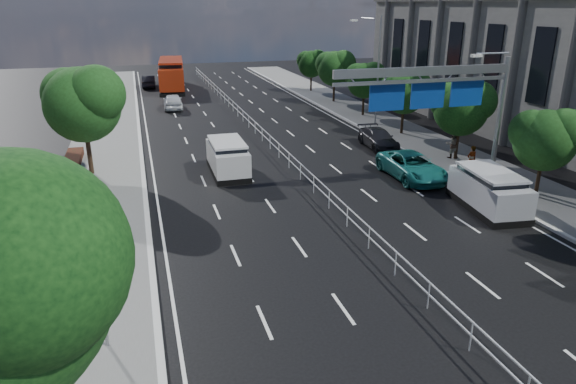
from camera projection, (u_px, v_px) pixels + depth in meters
name	position (u px, v px, depth m)	size (l,w,h in m)	color
ground	(415.00, 296.00, 18.42)	(160.00, 160.00, 0.00)	black
sidewalk_near	(73.00, 353.00, 15.34)	(5.00, 140.00, 0.14)	slate
kerb_near	(159.00, 338.00, 16.01)	(0.25, 140.00, 0.15)	silver
median_fence	(264.00, 136.00, 38.50)	(0.05, 85.00, 1.02)	silver
hedge_near	(33.00, 273.00, 19.27)	(1.00, 36.00, 0.44)	black
toilet_sign	(79.00, 265.00, 14.50)	(1.62, 0.18, 4.34)	gray
overhead_gantry	(442.00, 89.00, 27.33)	(10.24, 0.38, 7.45)	gray
streetlight_far	(375.00, 63.00, 42.83)	(2.78, 2.40, 9.00)	gray
civic_hall	(543.00, 50.00, 42.37)	(14.40, 36.00, 14.35)	slate
near_tree_back	(83.00, 100.00, 29.84)	(4.84, 4.51, 6.69)	black
far_tree_c	(547.00, 137.00, 26.51)	(3.52, 3.28, 4.94)	black
far_tree_d	(462.00, 106.00, 33.17)	(3.85, 3.59, 5.34)	black
far_tree_e	(405.00, 90.00, 39.97)	(3.63, 3.38, 5.13)	black
far_tree_f	(365.00, 79.00, 46.75)	(3.52, 3.28, 5.02)	black
far_tree_g	(335.00, 67.00, 53.41)	(3.96, 3.69, 5.45)	black
far_tree_h	(312.00, 62.00, 60.28)	(3.41, 3.18, 4.91)	black
white_minivan	(228.00, 157.00, 31.51)	(2.11, 4.79, 2.07)	black
red_bus	(172.00, 74.00, 62.83)	(3.86, 12.18, 3.58)	black
near_car_silver	(173.00, 101.00, 51.05)	(1.81, 4.49, 1.53)	silver
near_car_dark	(149.00, 81.00, 64.46)	(1.54, 4.41, 1.45)	black
silver_minivan	(489.00, 190.00, 25.94)	(2.69, 5.17, 2.06)	black
parked_car_teal	(412.00, 166.00, 30.69)	(2.50, 5.42, 1.51)	#166662
parked_car_dark	(378.00, 139.00, 37.34)	(1.87, 4.60, 1.34)	black
pedestrian_a	(471.00, 160.00, 31.04)	(0.64, 0.42, 1.74)	gray
pedestrian_b	(452.00, 144.00, 34.23)	(0.91, 0.71, 1.88)	gray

